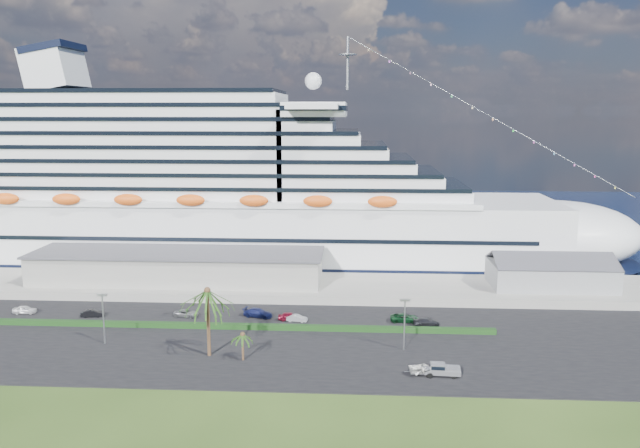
# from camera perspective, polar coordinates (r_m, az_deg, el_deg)

# --- Properties ---
(ground) EXTENTS (420.00, 420.00, 0.00)m
(ground) POSITION_cam_1_polar(r_m,az_deg,el_deg) (93.85, -4.54, -13.01)
(ground) COLOR #2A4517
(ground) RESTS_ON ground
(asphalt_lot) EXTENTS (140.00, 38.00, 0.12)m
(asphalt_lot) POSITION_cam_1_polar(r_m,az_deg,el_deg) (103.94, -3.71, -10.59)
(asphalt_lot) COLOR black
(asphalt_lot) RESTS_ON ground
(wharf) EXTENTS (240.00, 20.00, 1.80)m
(wharf) POSITION_cam_1_polar(r_m,az_deg,el_deg) (131.04, -2.18, -5.74)
(wharf) COLOR gray
(wharf) RESTS_ON ground
(water) EXTENTS (420.00, 160.00, 0.02)m
(water) POSITION_cam_1_polar(r_m,az_deg,el_deg) (218.86, 0.05, 0.54)
(water) COLOR black
(water) RESTS_ON ground
(cruise_ship) EXTENTS (191.00, 38.00, 54.00)m
(cruise_ship) POSITION_cam_1_polar(r_m,az_deg,el_deg) (154.46, -9.35, 2.58)
(cruise_ship) COLOR silver
(cruise_ship) RESTS_ON ground
(terminal_building) EXTENTS (61.00, 15.00, 6.30)m
(terminal_building) POSITION_cam_1_polar(r_m,az_deg,el_deg) (134.62, -12.87, -3.75)
(terminal_building) COLOR gray
(terminal_building) RESTS_ON wharf
(port_shed) EXTENTS (24.00, 12.31, 7.37)m
(port_shed) POSITION_cam_1_polar(r_m,az_deg,el_deg) (135.54, 20.33, -4.31)
(port_shed) COLOR gray
(port_shed) RESTS_ON wharf
(hedge) EXTENTS (88.00, 1.10, 0.90)m
(hedge) POSITION_cam_1_polar(r_m,az_deg,el_deg) (109.60, -7.60, -9.25)
(hedge) COLOR black
(hedge) RESTS_ON asphalt_lot
(lamp_post_left) EXTENTS (1.60, 0.35, 8.27)m
(lamp_post_left) POSITION_cam_1_polar(r_m,az_deg,el_deg) (106.47, -19.22, -7.64)
(lamp_post_left) COLOR gray
(lamp_post_left) RESTS_ON asphalt_lot
(lamp_post_right) EXTENTS (1.60, 0.35, 8.27)m
(lamp_post_right) POSITION_cam_1_polar(r_m,az_deg,el_deg) (98.91, 7.74, -8.51)
(lamp_post_right) COLOR gray
(lamp_post_right) RESTS_ON asphalt_lot
(palm_tall) EXTENTS (8.82, 8.82, 11.13)m
(palm_tall) POSITION_cam_1_polar(r_m,az_deg,el_deg) (96.19, -10.25, -6.72)
(palm_tall) COLOR #47301E
(palm_tall) RESTS_ON ground
(palm_short) EXTENTS (3.53, 3.53, 4.56)m
(palm_short) POSITION_cam_1_polar(r_m,az_deg,el_deg) (95.46, -7.09, -10.27)
(palm_short) COLOR #47301E
(palm_short) RESTS_ON ground
(parked_car_0) EXTENTS (4.34, 1.96, 1.45)m
(parked_car_0) POSITION_cam_1_polar(r_m,az_deg,el_deg) (128.64, -25.38, -7.09)
(parked_car_0) COLOR silver
(parked_car_0) RESTS_ON asphalt_lot
(parked_car_1) EXTENTS (4.16, 2.00, 1.31)m
(parked_car_1) POSITION_cam_1_polar(r_m,az_deg,el_deg) (121.95, -20.09, -7.67)
(parked_car_1) COLOR black
(parked_car_1) RESTS_ON asphalt_lot
(parked_car_2) EXTENTS (4.79, 2.80, 1.25)m
(parked_car_2) POSITION_cam_1_polar(r_m,az_deg,el_deg) (117.34, -12.12, -7.98)
(parked_car_2) COLOR gray
(parked_car_2) RESTS_ON asphalt_lot
(parked_car_3) EXTENTS (5.75, 3.44, 1.56)m
(parked_car_3) POSITION_cam_1_polar(r_m,az_deg,el_deg) (115.07, -5.70, -8.08)
(parked_car_3) COLOR navy
(parked_car_3) RESTS_ON asphalt_lot
(parked_car_4) EXTENTS (4.27, 1.92, 1.42)m
(parked_car_4) POSITION_cam_1_polar(r_m,az_deg,el_deg) (112.98, -2.78, -8.43)
(parked_car_4) COLOR maroon
(parked_car_4) RESTS_ON asphalt_lot
(parked_car_5) EXTENTS (3.85, 1.79, 1.22)m
(parked_car_5) POSITION_cam_1_polar(r_m,az_deg,el_deg) (112.25, -2.12, -8.60)
(parked_car_5) COLOR #A3A5AA
(parked_car_5) RESTS_ON asphalt_lot
(parked_car_6) EXTENTS (5.22, 2.52, 1.43)m
(parked_car_6) POSITION_cam_1_polar(r_m,az_deg,el_deg) (113.05, 7.76, -8.50)
(parked_car_6) COLOR #0D3418
(parked_car_6) RESTS_ON asphalt_lot
(parked_car_7) EXTENTS (4.75, 2.30, 1.33)m
(parked_car_7) POSITION_cam_1_polar(r_m,az_deg,el_deg) (111.65, 9.68, -8.82)
(parked_car_7) COLOR black
(parked_car_7) RESTS_ON asphalt_lot
(pickup_truck) EXTENTS (5.22, 2.16, 1.81)m
(pickup_truck) POSITION_cam_1_polar(r_m,az_deg,el_deg) (92.05, 11.05, -12.90)
(pickup_truck) COLOR black
(pickup_truck) RESTS_ON asphalt_lot
(boat_trailer) EXTENTS (5.34, 3.54, 1.52)m
(boat_trailer) POSITION_cam_1_polar(r_m,az_deg,el_deg) (91.81, 9.59, -12.91)
(boat_trailer) COLOR gray
(boat_trailer) RESTS_ON asphalt_lot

